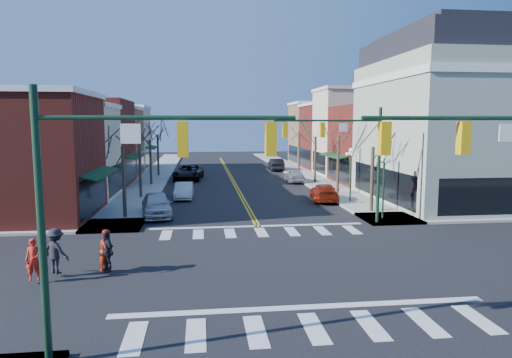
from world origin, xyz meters
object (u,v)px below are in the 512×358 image
object	(u,v)px
lamppost_midblock	(351,165)
pedestrian_dark_a	(107,251)
car_right_far	(276,165)
pedestrian_dark_b	(56,251)
victorian_corner	(457,118)
car_right_mid	(295,176)
car_left_far	(189,172)
lamppost_corner	(384,175)
car_left_near	(157,205)
pedestrian_red_a	(34,260)
car_left_mid	(184,191)
pedestrian_red_b	(108,250)
car_right_near	(324,192)

from	to	relation	value
lamppost_midblock	pedestrian_dark_a	bearing A→B (deg)	-135.32
car_right_far	pedestrian_dark_b	size ratio (longest dim) A/B	2.55
pedestrian_dark_a	victorian_corner	bearing A→B (deg)	85.10
car_right_mid	pedestrian_dark_b	xyz separation A→B (m)	(-15.70, -27.98, 0.38)
car_left_far	pedestrian_dark_a	bearing A→B (deg)	-87.82
victorian_corner	lamppost_corner	size ratio (longest dim) A/B	3.29
car_left_near	pedestrian_dark_b	world-z (taller)	pedestrian_dark_b
car_left_near	pedestrian_dark_b	xyz separation A→B (m)	(-2.90, -11.82, 0.27)
lamppost_corner	car_left_far	bearing A→B (deg)	119.83
lamppost_corner	pedestrian_dark_a	xyz separation A→B (m)	(-15.50, -8.83, -1.96)
pedestrian_red_a	car_right_mid	bearing A→B (deg)	50.62
lamppost_corner	pedestrian_dark_a	size ratio (longest dim) A/B	2.55
car_left_mid	pedestrian_dark_b	bearing A→B (deg)	-101.80
pedestrian_red_a	pedestrian_red_b	world-z (taller)	pedestrian_red_b
lamppost_midblock	lamppost_corner	bearing A→B (deg)	-90.00
pedestrian_red_b	pedestrian_dark_b	distance (m)	2.01
pedestrian_dark_b	car_left_near	bearing A→B (deg)	-73.81
car_right_near	pedestrian_dark_b	world-z (taller)	pedestrian_dark_b
lamppost_corner	pedestrian_dark_b	size ratio (longest dim) A/B	2.31
victorian_corner	car_left_mid	distance (m)	22.55
car_right_far	pedestrian_dark_b	bearing A→B (deg)	70.31
car_right_far	pedestrian_dark_a	world-z (taller)	pedestrian_dark_a
car_left_near	pedestrian_red_a	bearing A→B (deg)	-113.46
pedestrian_red_a	pedestrian_red_b	distance (m)	2.77
pedestrian_red_b	pedestrian_dark_b	xyz separation A→B (m)	(-2.00, -0.18, 0.07)
car_right_far	pedestrian_red_b	distance (m)	42.32
car_left_near	pedestrian_red_b	size ratio (longest dim) A/B	2.76
car_right_near	pedestrian_red_b	size ratio (longest dim) A/B	2.75
lamppost_midblock	pedestrian_red_a	world-z (taller)	lamppost_midblock
pedestrian_red_b	car_right_near	bearing A→B (deg)	-22.71
car_left_mid	pedestrian_red_b	world-z (taller)	pedestrian_red_b
victorian_corner	car_right_mid	size ratio (longest dim) A/B	3.43
car_left_far	car_right_far	distance (m)	14.19
car_left_far	pedestrian_red_b	xyz separation A→B (m)	(-2.50, -31.33, 0.18)
pedestrian_dark_a	car_left_mid	bearing A→B (deg)	135.82
pedestrian_red_b	victorian_corner	bearing A→B (deg)	-41.03
lamppost_midblock	pedestrian_red_b	bearing A→B (deg)	-135.63
pedestrian_dark_a	pedestrian_dark_b	world-z (taller)	pedestrian_dark_b
lamppost_corner	lamppost_midblock	size ratio (longest dim) A/B	1.00
pedestrian_dark_a	lamppost_midblock	bearing A→B (deg)	97.86
lamppost_midblock	car_left_far	world-z (taller)	lamppost_midblock
car_left_far	car_right_near	distance (m)	18.74
lamppost_midblock	victorian_corner	bearing A→B (deg)	-3.45
pedestrian_red_a	pedestrian_dark_a	xyz separation A→B (m)	(2.61, 0.76, 0.02)
car_left_near	car_right_mid	size ratio (longest dim) A/B	1.15
pedestrian_red_a	lamppost_midblock	bearing A→B (deg)	31.83
pedestrian_red_a	pedestrian_dark_a	distance (m)	2.72
car_left_mid	pedestrian_dark_a	xyz separation A→B (m)	(-2.44, -18.91, 0.33)
car_left_mid	car_left_far	bearing A→B (deg)	91.16
pedestrian_red_a	pedestrian_red_b	size ratio (longest dim) A/B	0.95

